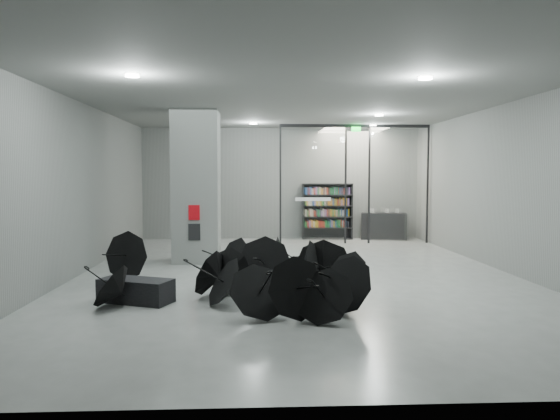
{
  "coord_description": "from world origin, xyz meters",
  "views": [
    {
      "loc": [
        -0.94,
        -12.05,
        2.29
      ],
      "look_at": [
        -0.3,
        1.5,
        1.4
      ],
      "focal_mm": 33.71,
      "sensor_mm": 36.0,
      "label": 1
    }
  ],
  "objects_px": {
    "column": "(197,187)",
    "bookshelf": "(327,211)",
    "bench": "(136,291)",
    "shop_counter": "(384,226)",
    "umbrella_cluster": "(265,280)"
  },
  "relations": [
    {
      "from": "bench",
      "to": "bookshelf",
      "type": "distance_m",
      "value": 10.49
    },
    {
      "from": "column",
      "to": "umbrella_cluster",
      "type": "distance_m",
      "value": 4.87
    },
    {
      "from": "umbrella_cluster",
      "to": "bookshelf",
      "type": "bearing_deg",
      "value": 74.87
    },
    {
      "from": "bookshelf",
      "to": "shop_counter",
      "type": "relative_size",
      "value": 1.26
    },
    {
      "from": "bench",
      "to": "shop_counter",
      "type": "xyz_separation_m",
      "value": [
        6.78,
        9.12,
        0.27
      ]
    },
    {
      "from": "column",
      "to": "umbrella_cluster",
      "type": "relative_size",
      "value": 0.7
    },
    {
      "from": "bookshelf",
      "to": "bench",
      "type": "bearing_deg",
      "value": -111.86
    },
    {
      "from": "shop_counter",
      "to": "umbrella_cluster",
      "type": "xyz_separation_m",
      "value": [
        -4.44,
        -8.79,
        -0.17
      ]
    },
    {
      "from": "bookshelf",
      "to": "shop_counter",
      "type": "bearing_deg",
      "value": -0.04
    },
    {
      "from": "shop_counter",
      "to": "bookshelf",
      "type": "bearing_deg",
      "value": -173.01
    },
    {
      "from": "bench",
      "to": "umbrella_cluster",
      "type": "xyz_separation_m",
      "value": [
        2.34,
        0.33,
        0.1
      ]
    },
    {
      "from": "column",
      "to": "shop_counter",
      "type": "height_order",
      "value": "column"
    },
    {
      "from": "column",
      "to": "bookshelf",
      "type": "bearing_deg",
      "value": 48.78
    },
    {
      "from": "bench",
      "to": "bookshelf",
      "type": "xyz_separation_m",
      "value": [
        4.77,
        9.31,
        0.79
      ]
    },
    {
      "from": "bookshelf",
      "to": "umbrella_cluster",
      "type": "xyz_separation_m",
      "value": [
        -2.43,
        -8.98,
        -0.69
      ]
    }
  ]
}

